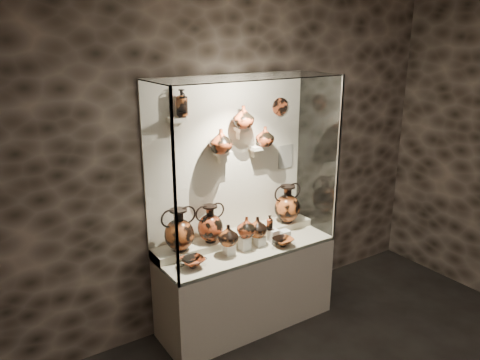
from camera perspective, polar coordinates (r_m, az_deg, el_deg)
name	(u,v)px	position (r m, az deg, el deg)	size (l,w,h in m)	color
wall_back	(228,160)	(4.44, -1.52, 2.45)	(5.00, 0.02, 3.20)	black
plinth	(246,286)	(4.66, 0.71, -12.84)	(1.70, 0.60, 0.80)	beige
front_tier	(246,248)	(4.46, 0.73, -8.23)	(1.68, 0.58, 0.03)	#B7AB8E
rear_tier	(236,238)	(4.58, -0.49, -7.05)	(1.70, 0.25, 0.10)	#B7AB8E
back_panel	(228,160)	(4.44, -1.49, 2.44)	(1.70, 0.03, 1.60)	beige
glass_front	(266,176)	(3.95, 3.16, 0.52)	(1.70, 0.01, 1.60)	white
glass_left	(159,183)	(3.80, -9.89, -0.41)	(0.01, 0.60, 1.60)	white
glass_right	(317,155)	(4.69, 9.41, 3.02)	(0.01, 0.60, 1.60)	white
glass_top	(247,77)	(4.04, 0.82, 12.43)	(1.70, 0.60, 0.01)	white
frame_post_left	(175,193)	(3.55, -7.94, -1.60)	(0.02, 0.02, 1.60)	gray
frame_post_right	(338,161)	(4.49, 11.83, 2.22)	(0.02, 0.02, 1.60)	gray
pedestal_a	(229,249)	(4.29, -1.36, -8.38)	(0.09, 0.09, 0.10)	silver
pedestal_b	(245,243)	(4.37, 0.55, -7.68)	(0.09, 0.09, 0.13)	silver
pedestal_c	(259,241)	(4.46, 2.39, -7.40)	(0.09, 0.09, 0.09)	silver
pedestal_d	(273,235)	(4.54, 4.05, -6.76)	(0.09, 0.09, 0.12)	silver
pedestal_e	(284,234)	(4.63, 5.44, -6.58)	(0.09, 0.09, 0.08)	silver
bracket_ul	(177,120)	(4.02, -7.71, 7.29)	(0.14, 0.12, 0.04)	beige
bracket_ca	(223,153)	(4.30, -2.11, 3.32)	(0.14, 0.12, 0.04)	beige
bracket_cb	(241,129)	(4.36, 0.13, 6.22)	(0.10, 0.12, 0.04)	beige
bracket_cc	(257,148)	(4.50, 2.05, 3.96)	(0.14, 0.12, 0.04)	beige
amphora_left	(179,230)	(4.18, -7.41, -6.02)	(0.31, 0.31, 0.39)	#9E481E
amphora_mid	(210,223)	(4.33, -3.66, -5.30)	(0.29, 0.29, 0.36)	#A43D1C
amphora_right	(287,204)	(4.78, 5.77, -2.89)	(0.32, 0.32, 0.39)	#9E481E
jug_a	(228,235)	(4.21, -1.47, -6.71)	(0.19, 0.19, 0.19)	#9E481E
jug_b	(246,227)	(4.31, 0.78, -5.72)	(0.18, 0.18, 0.19)	#A43D1C
jug_c	(257,227)	(4.41, 2.12, -5.71)	(0.19, 0.19, 0.19)	#9E481E
lekythos_small	(270,222)	(4.48, 3.62, -5.11)	(0.07, 0.07, 0.17)	#A43D1C
kylix_left	(193,262)	(4.08, -5.81, -9.87)	(0.26, 0.22, 0.10)	#A43D1C
kylix_right	(283,241)	(4.46, 5.24, -7.45)	(0.24, 0.21, 0.10)	#9E481E
lekythos_tall	(182,101)	(4.02, -7.11, 9.49)	(0.11, 0.11, 0.27)	#9E481E
ovoid_vase_a	(221,141)	(4.20, -2.35, 4.77)	(0.21, 0.21, 0.22)	#A43D1C
ovoid_vase_b	(243,117)	(4.30, 0.39, 7.69)	(0.20, 0.20, 0.21)	#A43D1C
ovoid_vase_c	(265,136)	(4.48, 3.04, 5.35)	(0.18, 0.18, 0.19)	#A43D1C
wall_plate	(280,107)	(4.65, 4.88, 8.91)	(0.17, 0.17, 0.02)	#BB4B24
info_placard	(285,156)	(4.82, 5.56, 2.88)	(0.18, 0.01, 0.24)	beige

